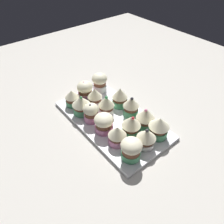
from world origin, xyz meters
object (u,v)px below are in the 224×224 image
object	(u,v)px
cupcake_0	(159,127)
cupcake_9	(85,90)
baking_tray	(112,120)
cupcake_1	(145,117)
cupcake_8	(95,97)
cupcake_10	(131,149)
cupcake_4	(100,82)
cupcake_3	(120,97)
cupcake_15	(72,98)
cupcake_14	(81,105)
cupcake_11	(117,135)
cupcake_5	(146,138)
cupcake_13	(91,112)
cupcake_12	(104,123)
cupcake_6	(131,125)
cupcake_2	(131,106)
cupcake_7	(107,105)

from	to	relation	value
cupcake_0	cupcake_9	size ratio (longest dim) A/B	0.97
baking_tray	cupcake_1	xyz separation A→B (cm)	(-9.86, -6.22, 4.46)
cupcake_8	cupcake_10	size ratio (longest dim) A/B	1.03
cupcake_4	cupcake_9	size ratio (longest dim) A/B	1.00
cupcake_9	cupcake_1	bearing A→B (deg)	-165.05
cupcake_3	cupcake_15	xyz separation A→B (cm)	(11.58, 13.52, -0.60)
cupcake_3	cupcake_14	world-z (taller)	same
cupcake_9	cupcake_11	xyz separation A→B (cm)	(-25.35, 5.24, -0.37)
cupcake_3	cupcake_10	xyz separation A→B (cm)	(-20.29, 13.28, -0.19)
cupcake_0	cupcake_1	bearing A→B (deg)	0.08
cupcake_4	cupcake_5	xyz separation A→B (cm)	(-32.81, 7.02, -0.43)
cupcake_13	cupcake_14	world-z (taller)	cupcake_14
cupcake_8	cupcake_10	distance (cm)	27.23
cupcake_5	cupcake_14	distance (cm)	26.32
cupcake_1	cupcake_12	size ratio (longest dim) A/B	1.18
cupcake_6	cupcake_8	world-z (taller)	cupcake_6
cupcake_15	cupcake_13	bearing A→B (deg)	-177.09
cupcake_13	cupcake_3	bearing A→B (deg)	-90.29
baking_tray	cupcake_10	bearing A→B (deg)	158.85
cupcake_11	cupcake_2	bearing A→B (deg)	-60.49
cupcake_7	cupcake_11	distance (cm)	14.29
cupcake_4	cupcake_13	xyz separation A→B (cm)	(-12.66, 13.12, -0.63)
baking_tray	cupcake_0	size ratio (longest dim) A/B	5.56
cupcake_1	cupcake_13	world-z (taller)	cupcake_1
cupcake_4	baking_tray	bearing A→B (deg)	156.79
cupcake_6	cupcake_14	world-z (taller)	cupcake_6
cupcake_0	cupcake_11	size ratio (longest dim) A/B	1.10
cupcake_9	cupcake_10	xyz separation A→B (cm)	(-32.11, 5.76, -0.17)
cupcake_2	cupcake_10	xyz separation A→B (cm)	(-13.67, 12.73, -0.35)
cupcake_3	cupcake_14	bearing A→B (deg)	68.17
cupcake_4	cupcake_3	bearing A→B (deg)	179.16
baking_tray	cupcake_12	xyz separation A→B (cm)	(-2.79, 5.69, 3.98)
cupcake_3	cupcake_15	size ratio (longest dim) A/B	1.19
cupcake_12	baking_tray	bearing A→B (deg)	-63.89
cupcake_9	cupcake_8	bearing A→B (deg)	-175.60
cupcake_1	cupcake_7	bearing A→B (deg)	23.94
cupcake_6	cupcake_11	xyz separation A→B (cm)	(-0.05, 5.96, -0.48)
cupcake_2	cupcake_12	world-z (taller)	cupcake_2
cupcake_13	cupcake_2	bearing A→B (deg)	-118.36
cupcake_8	cupcake_15	size ratio (longest dim) A/B	1.12
cupcake_13	cupcake_15	distance (cm)	11.53
cupcake_11	cupcake_12	xyz separation A→B (cm)	(6.89, -0.15, -0.12)
cupcake_12	cupcake_15	size ratio (longest dim) A/B	1.03
cupcake_1	cupcake_3	size ratio (longest dim) A/B	1.02
cupcake_7	cupcake_2	bearing A→B (deg)	-134.91
cupcake_15	cupcake_5	bearing A→B (deg)	-168.08
cupcake_15	cupcake_0	bearing A→B (deg)	-157.61
baking_tray	cupcake_3	bearing A→B (deg)	-60.91
cupcake_5	cupcake_12	world-z (taller)	cupcake_5
cupcake_12	cupcake_7	bearing A→B (deg)	-45.98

